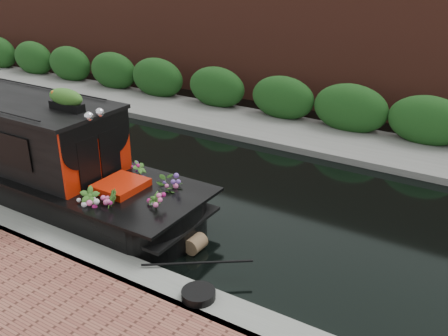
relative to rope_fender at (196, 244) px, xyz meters
The scene contains 7 objects.
ground 2.84m from the rope_fender, 134.28° to the left, with size 80.00×80.00×0.00m, color black.
near_bank_coping 2.36m from the rope_fender, 147.26° to the right, with size 40.00×0.60×0.50m, color gray.
far_bank_path 6.54m from the rope_fender, 107.62° to the left, with size 40.00×2.40×0.34m, color slate.
far_hedge 7.40m from the rope_fender, 105.51° to the left, with size 40.00×1.10×2.80m, color #194216.
far_brick_wall 9.44m from the rope_fender, 102.10° to the left, with size 40.00×1.00×8.00m, color #56281D.
rope_fender is the anchor object (origin of this frame).
coiled_mooring_rope 1.60m from the rope_fender, 53.54° to the right, with size 0.49×0.49×0.12m, color black.
Camera 1 is at (6.24, -7.95, 4.74)m, focal length 40.00 mm.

